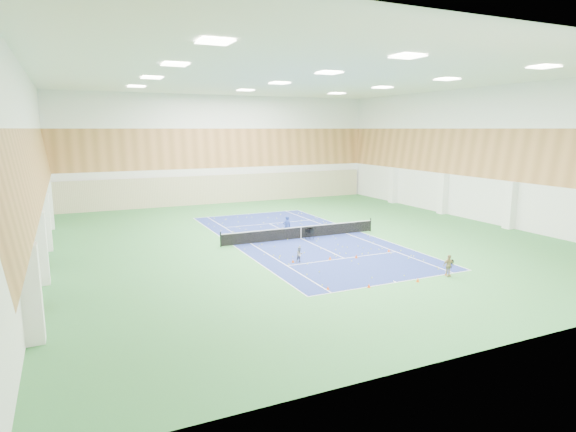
{
  "coord_description": "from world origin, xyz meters",
  "views": [
    {
      "loc": [
        -16.06,
        -32.41,
        8.35
      ],
      "look_at": [
        -1.45,
        -0.77,
        2.0
      ],
      "focal_mm": 30.0,
      "sensor_mm": 36.0,
      "label": 1
    }
  ],
  "objects_px": {
    "tennis_net": "(301,231)",
    "coach": "(287,227)",
    "ball_cart": "(310,234)",
    "child_apron": "(448,266)",
    "child_court": "(300,255)"
  },
  "relations": [
    {
      "from": "child_court",
      "to": "child_apron",
      "type": "xyz_separation_m",
      "value": [
        6.44,
        -6.18,
        0.13
      ]
    },
    {
      "from": "coach",
      "to": "ball_cart",
      "type": "height_order",
      "value": "coach"
    },
    {
      "from": "coach",
      "to": "child_court",
      "type": "height_order",
      "value": "coach"
    },
    {
      "from": "tennis_net",
      "to": "coach",
      "type": "relative_size",
      "value": 7.39
    },
    {
      "from": "tennis_net",
      "to": "ball_cart",
      "type": "relative_size",
      "value": 14.41
    },
    {
      "from": "child_court",
      "to": "tennis_net",
      "type": "bearing_deg",
      "value": 53.47
    },
    {
      "from": "tennis_net",
      "to": "child_apron",
      "type": "height_order",
      "value": "child_apron"
    },
    {
      "from": "child_apron",
      "to": "child_court",
      "type": "bearing_deg",
      "value": 139.55
    },
    {
      "from": "child_apron",
      "to": "coach",
      "type": "bearing_deg",
      "value": 111.53
    },
    {
      "from": "child_apron",
      "to": "ball_cart",
      "type": "relative_size",
      "value": 1.43
    },
    {
      "from": "tennis_net",
      "to": "child_court",
      "type": "bearing_deg",
      "value": -116.98
    },
    {
      "from": "coach",
      "to": "child_apron",
      "type": "relative_size",
      "value": 1.36
    },
    {
      "from": "tennis_net",
      "to": "coach",
      "type": "distance_m",
      "value": 1.17
    },
    {
      "from": "coach",
      "to": "child_apron",
      "type": "xyz_separation_m",
      "value": [
        4.24,
        -12.91,
        -0.23
      ]
    },
    {
      "from": "coach",
      "to": "child_court",
      "type": "xyz_separation_m",
      "value": [
        -2.2,
        -6.73,
        -0.36
      ]
    }
  ]
}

